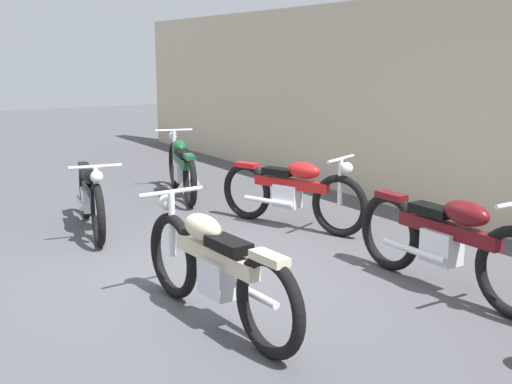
{
  "coord_description": "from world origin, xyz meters",
  "views": [
    {
      "loc": [
        5.09,
        -2.69,
        2.05
      ],
      "look_at": [
        -0.73,
        1.0,
        0.55
      ],
      "focal_mm": 44.39,
      "sensor_mm": 36.0,
      "label": 1
    }
  ],
  "objects": [
    {
      "name": "motorcycle_red",
      "position": [
        -0.94,
        1.63,
        0.44
      ],
      "size": [
        1.94,
        0.93,
        0.92
      ],
      "rotation": [
        0.0,
        0.0,
        0.37
      ],
      "color": "black",
      "rests_on": "ground_plane"
    },
    {
      "name": "motorcycle_green",
      "position": [
        -3.2,
        1.27,
        0.45
      ],
      "size": [
        2.0,
        0.8,
        0.92
      ],
      "rotation": [
        0.0,
        0.0,
        2.86
      ],
      "color": "black",
      "rests_on": "ground_plane"
    },
    {
      "name": "motorcycle_cream",
      "position": [
        1.02,
        -0.49,
        0.46
      ],
      "size": [
        2.11,
        0.59,
        0.95
      ],
      "rotation": [
        0.0,
        0.0,
        3.2
      ],
      "color": "black",
      "rests_on": "ground_plane"
    },
    {
      "name": "ground_plane",
      "position": [
        0.0,
        0.0,
        0.0
      ],
      "size": [
        40.0,
        40.0,
        0.0
      ],
      "primitive_type": "plane",
      "color": "#47474C"
    },
    {
      "name": "motorcycle_maroon",
      "position": [
        1.53,
        1.53,
        0.47
      ],
      "size": [
        2.16,
        0.6,
        0.97
      ],
      "rotation": [
        0.0,
        0.0,
        -0.01
      ],
      "color": "black",
      "rests_on": "ground_plane"
    },
    {
      "name": "motorcycle_black",
      "position": [
        -2.06,
        -0.46,
        0.43
      ],
      "size": [
        1.98,
        0.65,
        0.9
      ],
      "rotation": [
        0.0,
        0.0,
        -0.2
      ],
      "color": "black",
      "rests_on": "ground_plane"
    },
    {
      "name": "building_wall",
      "position": [
        0.0,
        3.58,
        1.4
      ],
      "size": [
        18.0,
        0.3,
        2.79
      ],
      "primitive_type": "cube",
      "color": "beige",
      "rests_on": "ground_plane"
    }
  ]
}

